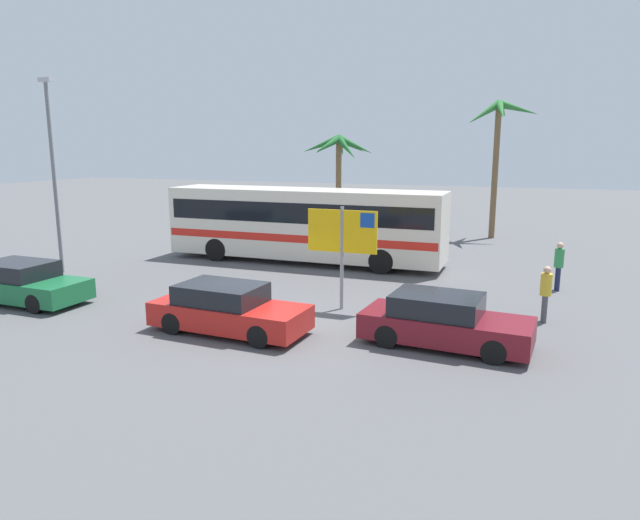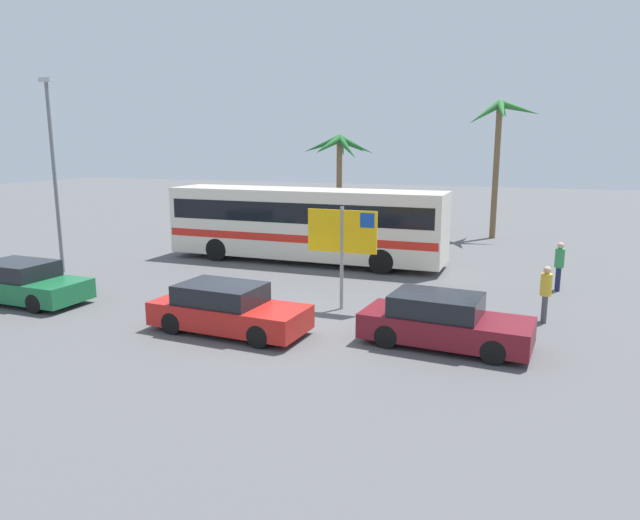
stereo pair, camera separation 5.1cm
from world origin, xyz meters
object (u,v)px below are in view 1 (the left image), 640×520
Objects in this scene: car_maroon at (443,321)px; car_green at (23,283)px; pedestrian_crossing_lot at (546,290)px; bus_front_coach at (304,221)px; ferry_sign at (344,235)px; car_red at (228,309)px; pedestrian_by_bus at (559,262)px.

car_green is at bearing -172.70° from car_maroon.
car_maroon is at bearing 4.38° from car_green.
car_maroon is 3.88m from pedestrian_crossing_lot.
car_maroon is (7.31, -8.62, -1.15)m from bus_front_coach.
car_green is at bearing -163.68° from ferry_sign.
car_red is (1.65, -9.60, -1.15)m from bus_front_coach.
pedestrian_by_bus reaches higher than car_maroon.
car_maroon is at bearing -33.15° from ferry_sign.
ferry_sign is at bearing 151.23° from car_maroon.
pedestrian_by_bus reaches higher than pedestrian_crossing_lot.
car_red is (7.72, -0.30, -0.00)m from car_green.
pedestrian_crossing_lot reaches higher than car_maroon.
car_green is at bearing -175.49° from pedestrian_crossing_lot.
bus_front_coach is 3.77× the size of ferry_sign.
bus_front_coach is at bearing 141.44° from pedestrian_crossing_lot.
car_red is 2.56× the size of pedestrian_by_bus.
car_red is at bearing -0.74° from car_green.
bus_front_coach is at bearing 58.37° from car_green.
pedestrian_crossing_lot reaches higher than car_green.
ferry_sign reaches higher than car_green.
pedestrian_by_bus is at bearing 72.26° from car_maroon.
pedestrian_by_bus is at bearing 46.56° from car_red.
pedestrian_by_bus is at bearing -8.51° from bus_front_coach.
car_green is 0.97× the size of car_red.
bus_front_coach is 2.82× the size of car_green.
ferry_sign is 8.07m from pedestrian_by_bus.
pedestrian_by_bus reaches higher than car_green.
ferry_sign reaches higher than pedestrian_crossing_lot.
car_maroon is at bearing 12.97° from car_red.
bus_front_coach is at bearing -21.49° from pedestrian_by_bus.
bus_front_coach reaches higher than pedestrian_crossing_lot.
ferry_sign is (3.89, -6.39, 0.54)m from bus_front_coach.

